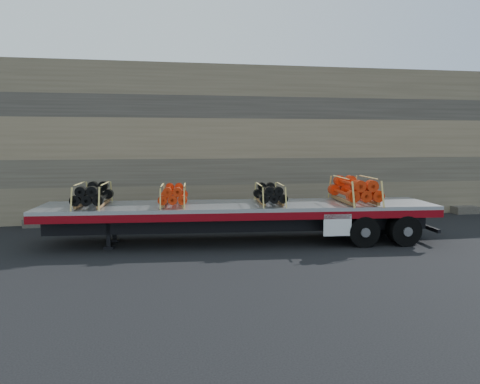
% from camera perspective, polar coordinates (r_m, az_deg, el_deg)
% --- Properties ---
extents(ground, '(120.00, 120.00, 0.00)m').
position_cam_1_polar(ground, '(16.64, 0.90, -6.23)').
color(ground, black).
rests_on(ground, ground).
extents(rock_wall, '(44.00, 3.00, 7.00)m').
position_cam_1_polar(rock_wall, '(22.66, -2.35, 6.01)').
color(rock_wall, '#7A6B54').
rests_on(rock_wall, ground).
extents(trailer, '(13.95, 3.79, 1.38)m').
position_cam_1_polar(trailer, '(16.64, -0.10, -3.81)').
color(trailer, silver).
rests_on(trailer, ground).
extents(bundle_front, '(1.22, 2.18, 0.74)m').
position_cam_1_polar(bundle_front, '(16.77, -17.51, -0.36)').
color(bundle_front, black).
rests_on(bundle_front, trailer).
extents(bundle_midfront, '(1.10, 1.97, 0.67)m').
position_cam_1_polar(bundle_midfront, '(16.43, -8.10, -0.39)').
color(bundle_midfront, red).
rests_on(bundle_midfront, trailer).
extents(bundle_midrear, '(1.09, 1.95, 0.67)m').
position_cam_1_polar(bundle_midrear, '(16.64, 3.63, -0.27)').
color(bundle_midrear, black).
rests_on(bundle_midrear, trailer).
extents(bundle_rear, '(1.44, 2.57, 0.88)m').
position_cam_1_polar(bundle_rear, '(17.40, 13.76, 0.20)').
color(bundle_rear, red).
rests_on(bundle_rear, trailer).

